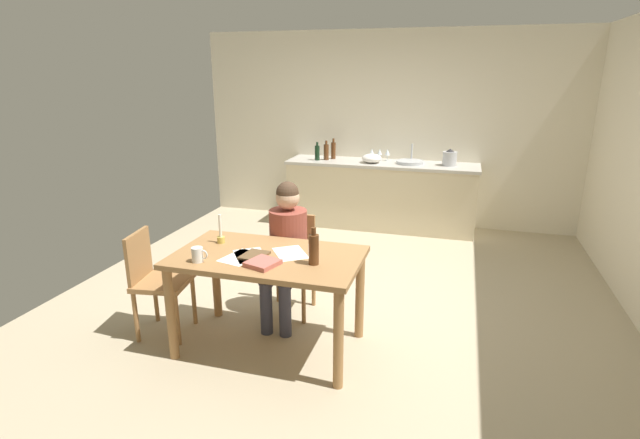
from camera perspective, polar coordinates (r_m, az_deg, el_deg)
ground_plane at (r=4.73m, az=2.42°, el=-9.04°), size 5.20×5.20×0.04m
wall_back at (r=6.85m, az=7.91°, el=10.53°), size 5.20×0.12×2.60m
kitchen_counter at (r=6.64m, az=7.15°, el=2.92°), size 2.54×0.64×0.90m
dining_table at (r=3.63m, az=-6.17°, el=-5.81°), size 1.38×0.81×0.77m
chair_at_table at (r=4.27m, az=-3.35°, el=-4.70°), size 0.42×0.42×0.86m
person_seated at (r=4.07m, az=-4.02°, el=-2.83°), size 0.33×0.60×1.19m
chair_side_empty at (r=4.10m, az=-18.84°, el=-6.58°), size 0.46×0.46×0.86m
coffee_mug at (r=3.53m, az=-14.22°, el=-4.04°), size 0.12×0.08×0.11m
candlestick at (r=3.87m, az=-11.63°, el=-1.83°), size 0.06×0.06×0.23m
book_magazine at (r=3.40m, az=-6.78°, el=-5.13°), size 0.25×0.25×0.03m
book_cookery at (r=3.57m, az=-7.75°, el=-4.21°), size 0.19×0.22×0.02m
paper_letter at (r=3.57m, az=-9.36°, el=-4.41°), size 0.27×0.34×0.00m
paper_bill at (r=3.59m, az=-8.24°, el=-4.21°), size 0.34×0.36×0.00m
paper_envelope at (r=3.60m, az=-3.52°, el=-3.98°), size 0.34×0.36×0.00m
wine_bottle_on_table at (r=3.36m, az=-0.74°, el=-3.47°), size 0.07×0.07×0.27m
sink_unit at (r=6.50m, az=10.58°, el=6.70°), size 0.36×0.36×0.24m
bottle_oil at (r=6.64m, az=-0.33°, el=7.91°), size 0.07×0.07×0.25m
bottle_vinegar at (r=6.66m, az=0.74°, el=8.01°), size 0.07×0.07×0.26m
bottle_wine_red at (r=6.75m, az=1.59°, el=8.18°), size 0.07×0.07×0.28m
mixing_bowl at (r=6.49m, az=6.10°, el=7.19°), size 0.26×0.26×0.12m
stovetop_kettle at (r=6.46m, az=15.05°, el=7.01°), size 0.18×0.18×0.22m
wine_glass_near_sink at (r=6.67m, az=7.96°, el=7.83°), size 0.07×0.07×0.15m
wine_glass_by_kettle at (r=6.69m, az=7.05°, el=7.88°), size 0.07×0.07×0.15m
wine_glass_back_left at (r=6.71m, az=6.13°, el=7.94°), size 0.07×0.07×0.15m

